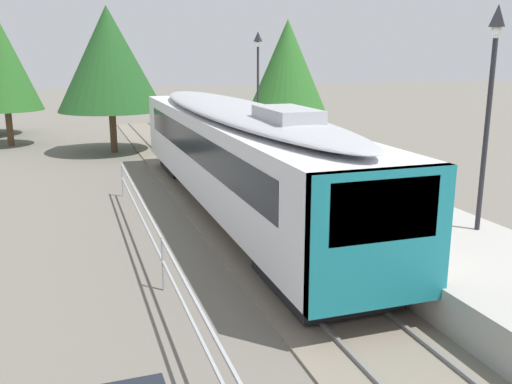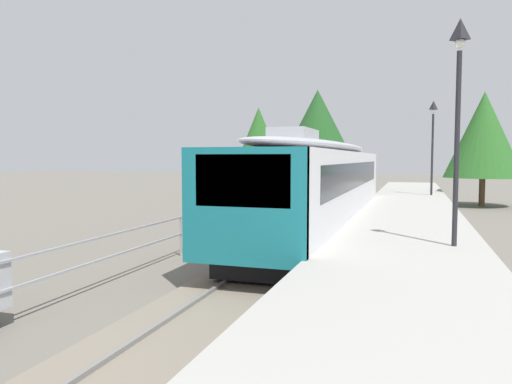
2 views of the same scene
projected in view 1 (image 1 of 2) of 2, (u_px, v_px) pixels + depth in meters
The scene contains 9 objects.
ground_plane at pixel (170, 273), 13.57m from camera, with size 160.00×160.00×0.00m, color #6B665B.
track_rails at pixel (285, 257), 14.49m from camera, with size 3.20×60.00×0.14m.
commuter_train at pixel (235, 150), 18.09m from camera, with size 2.82×18.40×3.74m.
station_platform at pixel (395, 230), 15.40m from camera, with size 3.90×60.00×0.90m, color #A8A59E.
platform_lamp_mid_platform at pixel (492, 77), 13.07m from camera, with size 0.34×0.34×5.35m.
platform_lamp_far_end at pixel (258, 64), 28.66m from camera, with size 0.34×0.34×5.35m.
tree_behind_carpark at pixel (3, 66), 31.19m from camera, with size 4.00×4.00×6.98m.
tree_behind_station_far at pixel (109, 59), 29.04m from camera, with size 5.50×5.50×7.57m.
tree_distant_centre at pixel (287, 66), 33.06m from camera, with size 4.67×4.67×7.12m.
Camera 1 is at (-5.07, 9.29, 5.15)m, focal length 39.38 mm.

